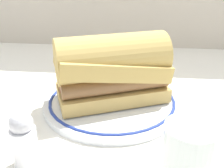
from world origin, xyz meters
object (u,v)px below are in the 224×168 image
at_px(sausage_sandwich, 112,68).
at_px(drinking_glass, 187,163).
at_px(salt_shaker, 24,140).
at_px(plate, 112,101).

xyz_separation_m(sausage_sandwich, drinking_glass, (0.11, -0.20, -0.04)).
distance_m(sausage_sandwich, salt_shaker, 0.21).
bearing_deg(sausage_sandwich, salt_shaker, -141.18).
distance_m(plate, salt_shaker, 0.21).
bearing_deg(salt_shaker, plate, 61.53).
relative_size(sausage_sandwich, drinking_glass, 2.54).
xyz_separation_m(plate, drinking_glass, (0.11, -0.20, 0.03)).
distance_m(plate, drinking_glass, 0.23).
bearing_deg(sausage_sandwich, plate, -49.27).
distance_m(sausage_sandwich, drinking_glass, 0.23).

